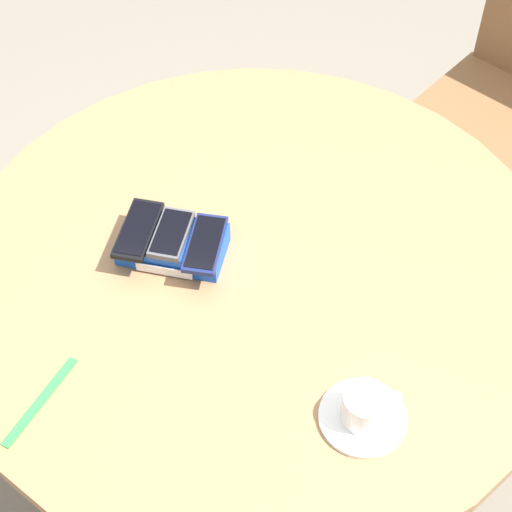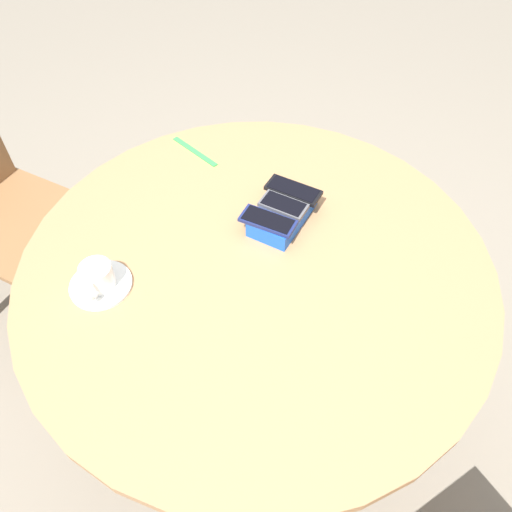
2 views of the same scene
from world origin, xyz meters
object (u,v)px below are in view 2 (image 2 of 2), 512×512
phone_gray (284,205)px  coffee_cup (97,276)px  phone_black (292,190)px  phone_navy (268,221)px  chair_far_side (0,212)px  round_table (256,289)px  lanyard_strap (195,151)px  phone_box (282,213)px  saucer (101,285)px

phone_gray → coffee_cup: 0.48m
phone_black → phone_navy: (0.13, -0.01, -0.00)m
chair_far_side → coffee_cup: bearing=70.8°
round_table → phone_gray: size_ratio=9.51×
round_table → phone_gray: (-0.16, 0.00, 0.16)m
chair_far_side → lanyard_strap: bearing=113.7°
phone_box → phone_black: 0.07m
round_table → phone_navy: 0.18m
round_table → saucer: 0.38m
phone_gray → lanyard_strap: phone_gray is taller
round_table → chair_far_side: (-0.02, -0.98, -0.17)m
phone_black → coffee_cup: coffee_cup is taller
saucer → coffee_cup: bearing=25.7°
coffee_cup → lanyard_strap: bearing=-173.6°
phone_navy → lanyard_strap: (-0.20, -0.33, -0.05)m
phone_box → phone_navy: size_ratio=1.44×
phone_navy → saucer: (0.31, -0.27, -0.05)m
round_table → phone_black: size_ratio=7.87×
phone_navy → chair_far_side: chair_far_side is taller
round_table → saucer: bearing=-52.3°
round_table → coffee_cup: coffee_cup is taller
phone_black → saucer: 0.52m
phone_box → phone_black: size_ratio=1.36×
phone_black → saucer: bearing=-32.8°
round_table → coffee_cup: bearing=-51.9°
phone_gray → chair_far_side: chair_far_side is taller
coffee_cup → chair_far_side: chair_far_side is taller
phone_navy → saucer: size_ratio=0.96×
phone_gray → coffee_cup: (0.38, -0.29, -0.01)m
chair_far_side → saucer: bearing=70.9°
phone_box → phone_black: bearing=-179.4°
coffee_cup → phone_navy: bearing=138.9°
phone_navy → lanyard_strap: size_ratio=0.75×
phone_black → phone_gray: (0.06, 0.00, 0.00)m
round_table → phone_navy: phone_navy is taller
lanyard_strap → phone_box: bearing=67.7°
phone_box → coffee_cup: bearing=-36.7°
saucer → phone_box: bearing=143.1°
lanyard_strap → saucer: bearing=6.3°
phone_gray → coffee_cup: bearing=-37.0°
phone_navy → coffee_cup: size_ratio=1.43×
chair_far_side → phone_gray: bearing=98.1°
round_table → saucer: saucer is taller
round_table → phone_gray: phone_gray is taller
phone_navy → saucer: bearing=-41.4°
coffee_cup → lanyard_strap: (-0.52, -0.06, -0.04)m
phone_box → saucer: (0.38, -0.28, -0.02)m
round_table → coffee_cup: 0.39m
round_table → phone_navy: (-0.09, -0.01, 0.16)m
phone_black → coffee_cup: bearing=-32.5°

